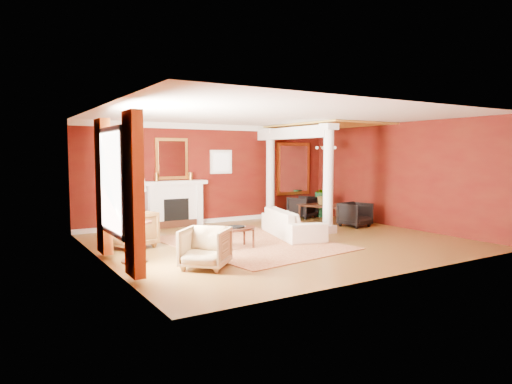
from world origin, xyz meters
TOP-DOWN VIEW (x-y plane):
  - ground at (0.00, 0.00)m, footprint 8.00×8.00m
  - room_shell at (0.00, 0.00)m, footprint 8.04×7.04m
  - fireplace at (-1.30, 3.32)m, footprint 1.85×0.42m
  - overmantel_mirror at (-1.30, 3.45)m, footprint 0.95×0.07m
  - flank_window_left at (-2.85, 3.46)m, footprint 0.70×0.07m
  - flank_window_right at (0.25, 3.46)m, footprint 0.70×0.07m
  - left_window at (-3.89, -0.60)m, footprint 0.21×2.55m
  - column_front at (1.70, 0.30)m, footprint 0.36×0.36m
  - column_back at (1.70, 3.00)m, footprint 0.36×0.36m
  - header_beam at (1.70, 1.90)m, footprint 0.30×3.20m
  - amber_ceiling at (2.85, 1.75)m, footprint 2.30×3.40m
  - dining_mirror at (2.90, 3.45)m, footprint 1.30×0.07m
  - chandelier at (2.90, 1.80)m, footprint 0.60×0.62m
  - crown_trim at (0.00, 3.46)m, footprint 8.00×0.08m
  - base_trim at (0.00, 3.46)m, footprint 8.00×0.08m
  - rug at (-0.73, 0.15)m, footprint 3.57×4.46m
  - sofa at (0.62, 0.37)m, footprint 1.24×2.37m
  - armchair_leopard at (-3.18, 1.03)m, footprint 1.05×1.08m
  - armchair_stripe at (-2.56, -1.38)m, footprint 1.07×1.07m
  - coffee_table at (-1.26, -0.18)m, footprint 0.89×0.89m
  - coffee_book at (-1.18, -0.13)m, footprint 0.15×0.04m
  - side_table at (-3.50, -0.28)m, footprint 0.67×0.67m
  - dining_table at (3.01, 2.04)m, footprint 0.97×1.50m
  - dining_chair_near at (3.03, 0.69)m, footprint 0.83×0.79m
  - dining_chair_far at (2.87, 2.91)m, footprint 0.93×0.90m
  - green_urn at (3.50, 2.82)m, footprint 0.34×0.34m
  - potted_plant at (3.01, 2.06)m, footprint 0.58×0.64m

SIDE VIEW (x-z plane):
  - ground at x=0.00m, z-range 0.00..0.00m
  - rug at x=-0.73m, z-range 0.00..0.02m
  - base_trim at x=0.00m, z-range 0.00..0.12m
  - green_urn at x=3.50m, z-range -0.09..0.72m
  - dining_chair_near at x=3.03m, z-range 0.00..0.75m
  - dining_chair_far at x=2.87m, z-range 0.00..0.76m
  - dining_table at x=3.01m, z-range 0.00..0.79m
  - armchair_stripe at x=-2.56m, z-range 0.00..0.80m
  - coffee_table at x=-1.26m, z-range 0.18..0.63m
  - armchair_leopard at x=-3.18m, z-range 0.00..0.88m
  - sofa at x=0.62m, z-range 0.00..0.89m
  - coffee_book at x=-1.18m, z-range 0.45..0.65m
  - fireplace at x=-1.30m, z-range 0.00..1.29m
  - potted_plant at x=3.01m, z-range 0.79..1.25m
  - side_table at x=-3.50m, z-range 0.31..1.98m
  - left_window at x=-3.89m, z-range 0.12..2.72m
  - column_front at x=1.70m, z-range 0.03..2.83m
  - column_back at x=1.70m, z-range 0.03..2.83m
  - dining_mirror at x=2.90m, z-range 0.70..2.40m
  - flank_window_left at x=-2.85m, z-range 1.45..2.15m
  - flank_window_right at x=0.25m, z-range 1.45..2.15m
  - overmantel_mirror at x=-1.30m, z-range 1.33..2.47m
  - room_shell at x=0.00m, z-range 0.56..3.48m
  - chandelier at x=2.90m, z-range 1.87..2.62m
  - header_beam at x=1.70m, z-range 2.46..2.78m
  - crown_trim at x=0.00m, z-range 2.74..2.90m
  - amber_ceiling at x=2.85m, z-range 2.85..2.89m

